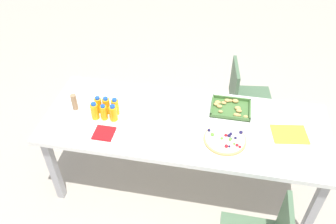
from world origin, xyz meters
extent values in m
plane|color=#B2A899|center=(0.00, 0.00, 0.00)|extent=(12.00, 12.00, 0.00)
cube|color=silver|center=(0.00, 0.00, 0.74)|extent=(2.22, 0.84, 0.04)
cube|color=#99999E|center=(-1.03, -0.34, 0.36)|extent=(0.06, 0.06, 0.72)
cube|color=#99999E|center=(1.03, -0.34, 0.36)|extent=(0.06, 0.06, 0.72)
cube|color=#99999E|center=(-1.03, 0.34, 0.36)|extent=(0.06, 0.06, 0.72)
cube|color=#99999E|center=(1.03, 0.34, 0.36)|extent=(0.06, 0.06, 0.72)
cube|color=#4C6B4C|center=(0.55, 0.78, 0.45)|extent=(0.45, 0.45, 0.04)
cube|color=#4C6B4C|center=(0.36, 0.75, 0.64)|extent=(0.08, 0.38, 0.38)
cylinder|color=silver|center=(0.68, 0.95, 0.21)|extent=(0.02, 0.02, 0.41)
cylinder|color=silver|center=(0.73, 0.64, 0.21)|extent=(0.02, 0.02, 0.41)
cylinder|color=silver|center=(0.37, 0.91, 0.21)|extent=(0.02, 0.02, 0.41)
cylinder|color=silver|center=(0.41, 0.60, 0.21)|extent=(0.02, 0.02, 0.41)
cylinder|color=#FAAD14|center=(-0.70, -0.08, 0.82)|extent=(0.06, 0.06, 0.13)
cylinder|color=blue|center=(-0.70, -0.08, 0.90)|extent=(0.04, 0.04, 0.02)
cylinder|color=#FAAF14|center=(-0.63, -0.07, 0.82)|extent=(0.05, 0.05, 0.12)
cylinder|color=blue|center=(-0.63, -0.07, 0.88)|extent=(0.03, 0.03, 0.02)
cylinder|color=#F9AB14|center=(-0.55, -0.07, 0.82)|extent=(0.06, 0.06, 0.12)
cylinder|color=blue|center=(-0.55, -0.07, 0.89)|extent=(0.04, 0.04, 0.02)
cylinder|color=#F9AD14|center=(-0.70, 0.00, 0.82)|extent=(0.06, 0.06, 0.13)
cylinder|color=blue|center=(-0.70, 0.00, 0.89)|extent=(0.04, 0.04, 0.02)
cylinder|color=#F8AD14|center=(-0.63, 0.00, 0.82)|extent=(0.06, 0.06, 0.13)
cylinder|color=blue|center=(-0.63, 0.00, 0.90)|extent=(0.04, 0.04, 0.02)
cylinder|color=#FAAA14|center=(-0.56, 0.00, 0.82)|extent=(0.06, 0.06, 0.13)
cylinder|color=blue|center=(-0.56, 0.00, 0.90)|extent=(0.04, 0.04, 0.02)
cylinder|color=tan|center=(0.32, -0.14, 0.77)|extent=(0.31, 0.31, 0.02)
cylinder|color=white|center=(0.32, -0.14, 0.78)|extent=(0.29, 0.29, 0.01)
sphere|color=#66B238|center=(0.36, -0.15, 0.79)|extent=(0.02, 0.02, 0.02)
sphere|color=red|center=(0.41, -0.20, 0.79)|extent=(0.02, 0.02, 0.02)
sphere|color=#66B238|center=(0.29, -0.15, 0.79)|extent=(0.02, 0.02, 0.02)
sphere|color=#66B238|center=(0.22, -0.13, 0.79)|extent=(0.03, 0.03, 0.03)
sphere|color=#1E1947|center=(0.36, -0.14, 0.79)|extent=(0.02, 0.02, 0.02)
sphere|color=#1E1947|center=(0.35, -0.22, 0.79)|extent=(0.02, 0.02, 0.02)
sphere|color=#1E1947|center=(0.35, -0.12, 0.79)|extent=(0.03, 0.03, 0.03)
sphere|color=#66B238|center=(0.39, -0.19, 0.79)|extent=(0.02, 0.02, 0.02)
sphere|color=#1E1947|center=(0.36, -0.09, 0.79)|extent=(0.02, 0.02, 0.02)
sphere|color=#1E1947|center=(0.43, -0.07, 0.79)|extent=(0.03, 0.03, 0.03)
sphere|color=red|center=(0.43, -0.21, 0.79)|extent=(0.02, 0.02, 0.02)
sphere|color=#1E1947|center=(0.39, -0.13, 0.79)|extent=(0.02, 0.02, 0.02)
sphere|color=red|center=(0.32, -0.12, 0.79)|extent=(0.02, 0.02, 0.02)
sphere|color=#1E1947|center=(0.20, -0.09, 0.79)|extent=(0.02, 0.02, 0.02)
sphere|color=red|center=(0.33, -0.23, 0.79)|extent=(0.03, 0.03, 0.03)
cube|color=#477238|center=(0.34, 0.22, 0.76)|extent=(0.32, 0.25, 0.01)
cube|color=#477238|center=(0.34, 0.10, 0.78)|extent=(0.32, 0.01, 0.03)
cube|color=#477238|center=(0.34, 0.34, 0.78)|extent=(0.32, 0.01, 0.03)
cube|color=#477238|center=(0.19, 0.22, 0.78)|extent=(0.01, 0.25, 0.03)
cube|color=#477238|center=(0.49, 0.22, 0.78)|extent=(0.01, 0.25, 0.03)
ellipsoid|color=tan|center=(0.22, 0.24, 0.78)|extent=(0.04, 0.03, 0.02)
ellipsoid|color=tan|center=(0.23, 0.27, 0.78)|extent=(0.05, 0.04, 0.03)
ellipsoid|color=tan|center=(0.41, 0.14, 0.78)|extent=(0.04, 0.03, 0.02)
ellipsoid|color=tan|center=(0.31, 0.30, 0.78)|extent=(0.05, 0.04, 0.03)
ellipsoid|color=tan|center=(0.39, 0.14, 0.78)|extent=(0.05, 0.03, 0.03)
ellipsoid|color=tan|center=(0.25, 0.22, 0.78)|extent=(0.05, 0.03, 0.03)
ellipsoid|color=tan|center=(0.33, 0.31, 0.78)|extent=(0.03, 0.02, 0.02)
ellipsoid|color=tan|center=(0.37, 0.31, 0.78)|extent=(0.05, 0.04, 0.03)
ellipsoid|color=tan|center=(0.40, 0.22, 0.78)|extent=(0.05, 0.04, 0.03)
ellipsoid|color=tan|center=(0.46, 0.13, 0.78)|extent=(0.04, 0.03, 0.02)
ellipsoid|color=tan|center=(0.41, 0.19, 0.78)|extent=(0.05, 0.03, 0.03)
ellipsoid|color=tan|center=(0.28, 0.27, 0.78)|extent=(0.04, 0.03, 0.02)
ellipsoid|color=tan|center=(0.26, 0.16, 0.78)|extent=(0.04, 0.03, 0.02)
cylinder|color=silver|center=(-0.05, -0.08, 0.76)|extent=(0.22, 0.22, 0.00)
cylinder|color=silver|center=(-0.05, -0.08, 0.77)|extent=(0.22, 0.22, 0.00)
cylinder|color=silver|center=(-0.05, -0.08, 0.77)|extent=(0.22, 0.22, 0.00)
cylinder|color=silver|center=(-0.05, -0.08, 0.78)|extent=(0.22, 0.22, 0.00)
cylinder|color=silver|center=(-0.05, -0.08, 0.78)|extent=(0.22, 0.22, 0.00)
cube|color=red|center=(-0.58, -0.24, 0.76)|extent=(0.15, 0.15, 0.01)
cylinder|color=#9E7A56|center=(-0.90, -0.01, 0.83)|extent=(0.04, 0.04, 0.14)
cube|color=yellow|center=(0.79, 0.01, 0.76)|extent=(0.29, 0.24, 0.01)
camera|label=1|loc=(0.24, -1.97, 2.60)|focal=37.12mm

